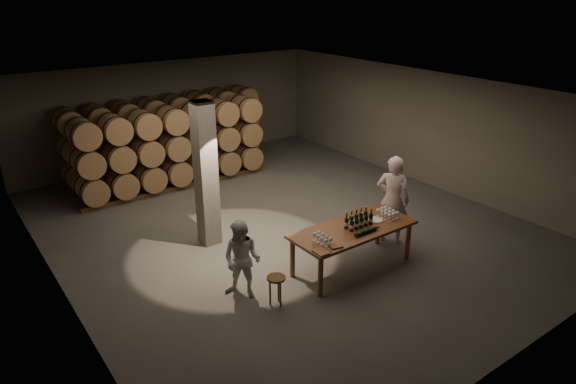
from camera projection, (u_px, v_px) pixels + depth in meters
room at (206, 175)px, 10.94m from camera, size 12.00×12.00×12.00m
tasting_table at (353, 232)px, 10.21m from camera, size 2.60×1.10×0.90m
barrel_stack_back at (165, 133)px, 15.50m from camera, size 6.26×0.95×2.31m
barrel_stack_front at (173, 146)px, 14.24m from camera, size 5.48×0.95×2.31m
bottle_cluster at (359, 221)px, 10.18m from camera, size 0.60×0.23×0.34m
lying_bottles at (366, 232)px, 9.91m from camera, size 0.63×0.08×0.08m
glass_cluster_left at (322, 237)px, 9.53m from camera, size 0.19×0.41×0.17m
glass_cluster_right at (388, 212)px, 10.57m from camera, size 0.30×0.41×0.17m
plate at (375, 220)px, 10.49m from camera, size 0.31×0.31×0.02m
notebook_near at (336, 246)px, 9.43m from camera, size 0.27×0.23×0.03m
notebook_corner at (321, 252)px, 9.23m from camera, size 0.23×0.29×0.02m
pen at (340, 247)px, 9.42m from camera, size 0.14×0.03×0.01m
stool at (276, 282)px, 9.13m from camera, size 0.34×0.34×0.57m
person_man at (392, 200)px, 11.20m from camera, size 0.79×0.88×2.01m
person_woman at (242, 260)px, 9.29m from camera, size 0.89×0.93×1.51m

